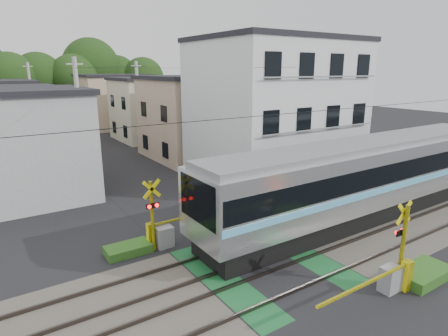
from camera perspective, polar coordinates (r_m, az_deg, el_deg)
ground at (r=14.89m, az=6.19°, el=-14.69°), size 120.00×120.00×0.00m
track_bed at (r=14.87m, az=6.20°, el=-14.56°), size 120.00×120.00×0.14m
crossing_signal_near at (r=14.24m, az=24.49°, el=-14.25°), size 4.74×0.65×3.09m
crossing_signal_far at (r=16.15m, az=-9.45°, el=-9.52°), size 4.74×0.65×3.09m
apartment_block at (r=25.85m, az=7.73°, el=8.80°), size 10.20×8.36×9.30m
houses_row at (r=37.07m, az=-19.87°, el=7.66°), size 22.07×31.35×6.80m
tree_hill at (r=59.20m, az=-25.64°, el=11.57°), size 40.00×12.28×11.88m
catenary at (r=17.85m, az=21.54°, el=2.08°), size 60.00×5.04×7.00m
utility_poles at (r=33.87m, az=-20.94°, el=8.39°), size 7.90×42.00×8.00m
pedestrian at (r=43.87m, az=-20.15°, el=5.34°), size 0.63×0.49×1.53m
weed_patches at (r=15.81m, az=11.47°, el=-12.31°), size 10.25×8.80×0.40m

